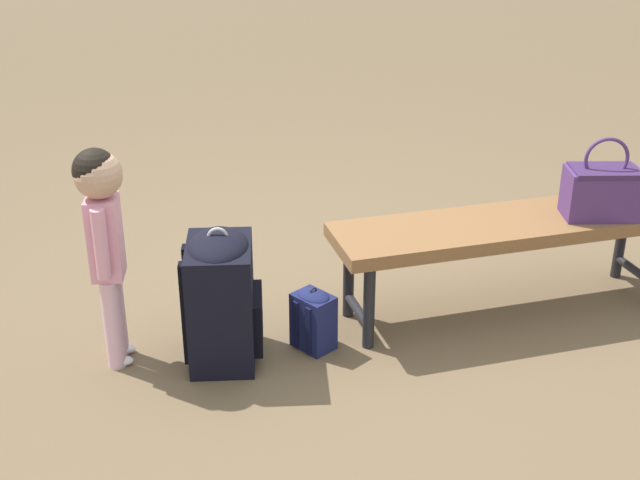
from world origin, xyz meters
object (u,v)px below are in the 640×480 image
at_px(park_bench, 509,231).
at_px(child_standing, 103,224).
at_px(backpack_large, 221,295).
at_px(backpack_small, 314,318).
at_px(handbag, 602,190).

bearing_deg(park_bench, child_standing, 10.22).
distance_m(child_standing, backpack_large, 0.54).
relative_size(backpack_large, backpack_small, 2.10).
xyz_separation_m(park_bench, backpack_large, (1.27, 0.32, -0.10)).
bearing_deg(handbag, backpack_small, 12.01).
distance_m(child_standing, backpack_small, 0.95).
xyz_separation_m(handbag, backpack_large, (1.67, 0.33, -0.28)).
height_order(park_bench, backpack_small, park_bench).
xyz_separation_m(park_bench, backpack_small, (0.89, 0.27, -0.25)).
height_order(handbag, backpack_small, handbag).
relative_size(handbag, backpack_small, 1.29).
distance_m(park_bench, backpack_small, 0.96).
bearing_deg(park_bench, backpack_small, 16.68).
bearing_deg(handbag, backpack_large, 11.23).
relative_size(park_bench, backpack_small, 5.80).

